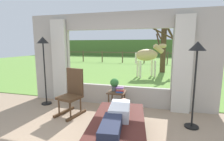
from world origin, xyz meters
The scene contains 16 objects.
back_wall_with_window centered at (0.00, 2.26, 1.25)m, with size 5.20×0.12×2.55m.
curtain_panel_left centered at (-1.69, 2.12, 1.20)m, with size 0.44×0.10×2.40m, color beige.
curtain_panel_right centered at (1.69, 2.12, 1.20)m, with size 0.44×0.10×2.40m, color beige.
outdoor_pasture_lawn centered at (0.00, 13.16, 0.01)m, with size 36.00×21.68×0.02m, color olive.
distant_hill_ridge centered at (0.00, 23.00, 1.20)m, with size 36.00×2.00×2.40m, color #4D6E33.
recliner_sofa centered at (0.47, 0.42, 0.22)m, with size 1.10×1.80×0.42m.
reclining_person centered at (0.47, 0.37, 0.52)m, with size 0.41×1.44×0.22m.
rocking_chair centered at (-0.89, 1.36, 0.55)m, with size 0.61×0.77×1.12m.
side_table centered at (0.13, 1.79, 0.43)m, with size 0.44×0.44×0.52m.
potted_plant centered at (0.05, 1.85, 0.70)m, with size 0.22×0.22×0.32m.
book_stack centered at (0.22, 1.73, 0.58)m, with size 0.21×0.17×0.12m.
floor_lamp_left centered at (-1.95, 1.76, 1.54)m, with size 0.32×0.32×1.91m.
floor_lamp_right centered at (1.83, 1.35, 1.42)m, with size 0.32×0.32×1.76m.
horse centered at (0.65, 6.63, 1.16)m, with size 1.71×1.26×1.73m.
pasture_tree centered at (1.44, 8.32, 1.65)m, with size 1.47×1.10×3.03m.
pasture_fence_line centered at (0.00, 13.08, 0.74)m, with size 16.10×0.10×1.10m.
Camera 1 is at (1.07, -2.19, 1.69)m, focal length 26.66 mm.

